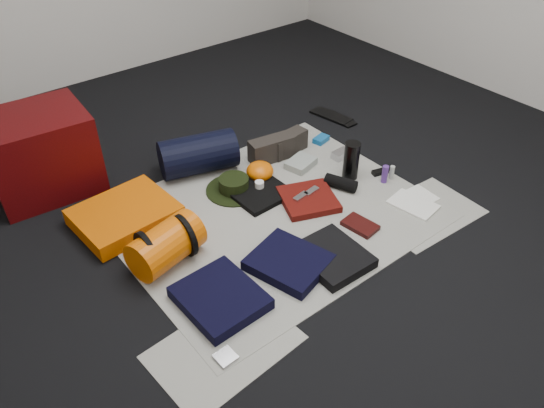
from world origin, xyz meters
TOP-DOWN VIEW (x-y plane):
  - floor at (0.00, 0.00)m, footprint 4.50×4.50m
  - newspaper_mat at (0.00, 0.00)m, footprint 1.60×1.30m
  - newspaper_sheet_front_left at (-0.70, -0.55)m, footprint 0.61×0.44m
  - newspaper_sheet_front_right at (0.65, -0.50)m, footprint 0.60×0.43m
  - red_cabinet at (-0.84, 1.01)m, footprint 0.58×0.50m
  - sleeping_pad at (-0.65, 0.43)m, footprint 0.52×0.43m
  - stuff_sack at (-0.62, 0.03)m, footprint 0.39×0.28m
  - sack_strap_left at (-0.72, 0.03)m, footprint 0.02×0.22m
  - sack_strap_right at (-0.52, 0.03)m, footprint 0.02×0.22m
  - navy_duffel at (-0.08, 0.60)m, footprint 0.49×0.35m
  - boonie_brim at (-0.04, 0.31)m, footprint 0.42×0.42m
  - boonie_crown at (-0.04, 0.31)m, footprint 0.17×0.17m
  - hiking_boot_left at (0.33, 0.43)m, footprint 0.30×0.15m
  - hiking_boot_right at (0.46, 0.43)m, footprint 0.27×0.12m
  - flip_flop_left at (1.00, 0.60)m, footprint 0.16×0.31m
  - flip_flop_right at (1.03, 0.53)m, footprint 0.10×0.25m
  - trousers_navy_a at (-0.58, -0.34)m, footprint 0.33×0.38m
  - trousers_navy_b at (-0.19, -0.36)m, footprint 0.39×0.42m
  - trousers_charcoal at (-0.00, -0.46)m, footprint 0.30×0.34m
  - black_tshirt at (0.05, 0.18)m, footprint 0.31×0.29m
  - red_shirt at (0.22, -0.04)m, footprint 0.37×0.37m
  - orange_stuff_sack at (0.15, 0.31)m, footprint 0.21×0.21m
  - first_aid_pouch at (0.42, 0.26)m, footprint 0.20×0.17m
  - water_bottle at (0.57, -0.01)m, footprint 0.10×0.10m
  - speaker at (0.45, -0.05)m, footprint 0.14×0.20m
  - compact_camera at (0.68, 0.18)m, footprint 0.12×0.07m
  - cyan_case at (0.71, 0.39)m, footprint 0.12×0.09m
  - toiletry_purple at (0.69, -0.17)m, footprint 0.05×0.05m
  - toiletry_clear at (0.75, -0.17)m, footprint 0.04×0.04m
  - paperback_book at (0.28, -0.37)m, footprint 0.14×0.19m
  - map_booklet at (0.65, -0.42)m, footprint 0.21×0.27m
  - map_printout at (0.75, -0.39)m, footprint 0.14×0.18m
  - sunglasses at (0.74, -0.10)m, footprint 0.11×0.06m
  - key_cluster at (-0.73, -0.60)m, footprint 0.08×0.08m
  - tape_roll at (0.07, 0.21)m, footprint 0.05×0.05m
  - energy_bar_a at (0.18, -0.02)m, footprint 0.10×0.05m
  - energy_bar_b at (0.26, -0.02)m, footprint 0.10×0.05m

SIDE VIEW (x-z plane):
  - floor at x=0.00m, z-range -0.02..0.00m
  - newspaper_sheet_front_left at x=-0.70m, z-range 0.00..0.00m
  - newspaper_sheet_front_right at x=0.65m, z-range 0.00..0.00m
  - newspaper_mat at x=0.00m, z-range 0.00..0.01m
  - flip_flop_right at x=1.03m, z-range 0.00..0.01m
  - flip_flop_left at x=1.00m, z-range 0.00..0.02m
  - map_printout at x=0.75m, z-range 0.01..0.01m
  - boonie_brim at x=-0.04m, z-range 0.01..0.01m
  - map_booklet at x=0.65m, z-range 0.01..0.02m
  - key_cluster at x=-0.73m, z-range 0.01..0.02m
  - paperback_book at x=0.28m, z-range 0.01..0.03m
  - sunglasses at x=0.74m, z-range 0.01..0.03m
  - black_tshirt at x=0.05m, z-range 0.01..0.04m
  - cyan_case at x=0.71m, z-range 0.01..0.04m
  - red_shirt at x=0.22m, z-range 0.01..0.04m
  - first_aid_pouch at x=0.42m, z-range 0.01..0.05m
  - compact_camera at x=0.68m, z-range 0.01..0.05m
  - trousers_charcoal at x=0.00m, z-range 0.01..0.06m
  - trousers_navy_b at x=-0.19m, z-range 0.01..0.06m
  - trousers_navy_a at x=-0.58m, z-range 0.01..0.06m
  - speaker at x=0.45m, z-range 0.01..0.08m
  - toiletry_clear at x=0.75m, z-range 0.01..0.09m
  - sleeping_pad at x=-0.65m, z-range 0.01..0.10m
  - energy_bar_a at x=0.18m, z-range 0.04..0.06m
  - energy_bar_b at x=0.26m, z-range 0.04..0.06m
  - boonie_crown at x=-0.04m, z-range 0.01..0.09m
  - tape_roll at x=0.07m, z-range 0.04..0.07m
  - orange_stuff_sack at x=0.15m, z-range 0.01..0.11m
  - toiletry_purple at x=0.69m, z-range 0.01..0.11m
  - hiking_boot_right at x=0.46m, z-range 0.01..0.14m
  - hiking_boot_left at x=0.33m, z-range 0.01..0.15m
  - stuff_sack at x=-0.62m, z-range 0.01..0.21m
  - sack_strap_left at x=-0.72m, z-range 0.01..0.22m
  - sack_strap_right at x=-0.52m, z-range 0.01..0.22m
  - water_bottle at x=0.57m, z-range 0.01..0.23m
  - navy_duffel at x=-0.08m, z-range 0.01..0.24m
  - red_cabinet at x=-0.84m, z-range 0.00..0.46m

